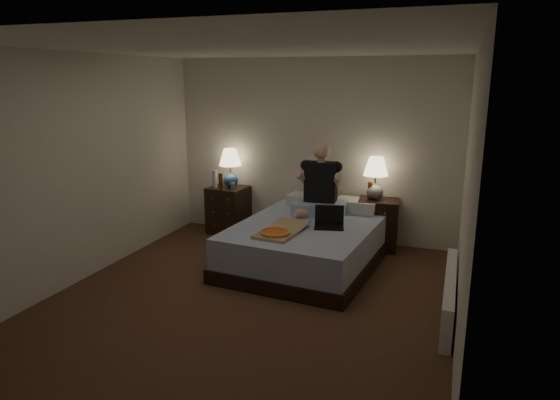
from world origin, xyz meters
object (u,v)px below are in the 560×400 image
at_px(soda_can, 233,186).
at_px(radiator, 449,294).
at_px(beer_bottle_left, 221,182).
at_px(pizza_box, 275,233).
at_px(lamp_right, 375,178).
at_px(beer_bottle_right, 370,191).
at_px(nightstand_right, 378,224).
at_px(lamp_left, 230,168).
at_px(water_bottle, 215,179).
at_px(laptop, 329,218).
at_px(nightstand_left, 229,210).
at_px(person, 320,179).
at_px(bed, 308,244).

relative_size(soda_can, radiator, 0.06).
bearing_deg(beer_bottle_left, pizza_box, -44.79).
bearing_deg(lamp_right, beer_bottle_right, -159.04).
height_order(nightstand_right, lamp_left, lamp_left).
bearing_deg(nightstand_right, soda_can, 178.04).
height_order(water_bottle, soda_can, water_bottle).
height_order(laptop, radiator, laptop).
bearing_deg(nightstand_left, beer_bottle_right, 6.04).
xyz_separation_m(lamp_right, radiator, (1.02, -1.69, -0.75)).
bearing_deg(soda_can, pizza_box, -49.70).
xyz_separation_m(beer_bottle_right, laptop, (-0.30, -0.95, -0.15)).
bearing_deg(soda_can, beer_bottle_left, -160.73).
distance_m(lamp_left, radiator, 3.61).
height_order(soda_can, pizza_box, soda_can).
height_order(nightstand_right, beer_bottle_left, beer_bottle_left).
distance_m(lamp_left, person, 1.52).
bearing_deg(soda_can, lamp_left, 124.76).
bearing_deg(lamp_left, beer_bottle_left, -107.95).
relative_size(lamp_left, beer_bottle_right, 2.43).
xyz_separation_m(bed, nightstand_left, (-1.47, 0.86, 0.08)).
bearing_deg(beer_bottle_left, lamp_right, 5.41).
height_order(person, pizza_box, person).
xyz_separation_m(soda_can, beer_bottle_left, (-0.16, -0.06, 0.06)).
distance_m(soda_can, person, 1.41).
bearing_deg(beer_bottle_left, laptop, -23.26).
relative_size(lamp_right, person, 0.60).
bearing_deg(bed, beer_bottle_right, 60.73).
xyz_separation_m(nightstand_left, radiator, (3.14, -1.67, -0.14)).
xyz_separation_m(nightstand_left, beer_bottle_left, (-0.02, -0.18, 0.46)).
height_order(bed, radiator, bed).
relative_size(nightstand_right, pizza_box, 0.88).
bearing_deg(nightstand_right, pizza_box, -127.12).
bearing_deg(beer_bottle_right, nightstand_right, 10.95).
height_order(beer_bottle_left, radiator, beer_bottle_left).
relative_size(laptop, radiator, 0.21).
distance_m(beer_bottle_left, beer_bottle_right, 2.09).
bearing_deg(lamp_left, beer_bottle_right, -0.41).
bearing_deg(water_bottle, lamp_left, 25.14).
height_order(laptop, pizza_box, laptop).
bearing_deg(person, laptop, -67.46).
bearing_deg(beer_bottle_left, nightstand_left, 82.19).
distance_m(bed, lamp_left, 1.82).
bearing_deg(radiator, soda_can, 152.83).
bearing_deg(bed, water_bottle, 159.81).
relative_size(beer_bottle_right, radiator, 0.14).
bearing_deg(nightstand_left, water_bottle, -148.59).
height_order(nightstand_right, radiator, nightstand_right).
relative_size(lamp_left, lamp_right, 1.00).
bearing_deg(beer_bottle_left, nightstand_right, 5.26).
bearing_deg(bed, laptop, -12.03).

